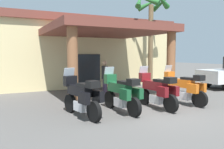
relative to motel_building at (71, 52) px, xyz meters
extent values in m
plane|color=#514F4C|center=(-0.10, -10.08, -2.28)|extent=(80.00, 80.00, 0.00)
cube|color=beige|center=(0.01, 0.18, -0.26)|extent=(13.29, 6.81, 4.03)
cube|color=#1E2328|center=(-0.11, -3.06, -1.23)|extent=(1.80, 0.16, 2.10)
cube|color=brown|center=(-0.20, -5.69, 1.02)|extent=(5.74, 5.58, 0.35)
cylinder|color=brown|center=(-2.65, -7.90, -0.72)|extent=(0.40, 0.40, 3.12)
cylinder|color=brown|center=(2.10, -8.06, -0.72)|extent=(0.40, 0.40, 3.12)
cube|color=brown|center=(0.01, 0.18, 1.97)|extent=(13.71, 7.22, 0.44)
cylinder|color=black|center=(-2.91, -8.35, -1.95)|extent=(0.24, 0.67, 0.66)
cylinder|color=black|center=(-2.67, -9.88, -1.95)|extent=(0.24, 0.67, 0.66)
cube|color=silver|center=(-2.79, -9.14, -1.91)|extent=(0.40, 0.60, 0.32)
cube|color=black|center=(-2.81, -8.99, -1.40)|extent=(0.48, 1.18, 0.34)
cube|color=black|center=(-2.75, -9.33, -1.18)|extent=(0.37, 0.64, 0.10)
cube|color=black|center=(-2.91, -8.37, -1.13)|extent=(0.47, 0.31, 0.36)
cube|color=#B2BCC6|center=(-2.92, -8.29, -0.85)|extent=(0.41, 0.18, 0.36)
cube|color=black|center=(-2.95, -9.77, -1.52)|extent=(0.25, 0.46, 0.36)
cube|color=black|center=(-2.43, -9.69, -1.52)|extent=(0.25, 0.46, 0.36)
cube|color=black|center=(-2.67, -9.83, -1.11)|extent=(0.41, 0.37, 0.22)
cylinder|color=black|center=(-1.33, -8.42, -1.95)|extent=(0.18, 0.67, 0.66)
cylinder|color=black|center=(-1.25, -9.97, -1.95)|extent=(0.18, 0.67, 0.66)
cube|color=silver|center=(-1.29, -9.22, -1.91)|extent=(0.35, 0.58, 0.32)
cube|color=#19512D|center=(-1.30, -9.07, -1.40)|extent=(0.36, 1.16, 0.34)
cube|color=black|center=(-1.28, -9.42, -1.18)|extent=(0.31, 0.61, 0.10)
cube|color=#19512D|center=(-1.33, -8.44, -1.13)|extent=(0.45, 0.26, 0.36)
cube|color=#B2BCC6|center=(-1.34, -8.36, -0.85)|extent=(0.41, 0.14, 0.36)
cube|color=#19512D|center=(-1.52, -9.84, -1.52)|extent=(0.20, 0.45, 0.36)
cube|color=#19512D|center=(-1.00, -9.81, -1.52)|extent=(0.20, 0.45, 0.36)
cube|color=black|center=(-1.25, -9.92, -1.11)|extent=(0.38, 0.34, 0.22)
cylinder|color=black|center=(0.19, -8.58, -1.95)|extent=(0.15, 0.66, 0.66)
cylinder|color=black|center=(0.22, -10.13, -1.95)|extent=(0.15, 0.66, 0.66)
cube|color=silver|center=(0.21, -9.38, -1.91)|extent=(0.33, 0.57, 0.32)
cube|color=maroon|center=(0.20, -9.23, -1.40)|extent=(0.32, 1.16, 0.34)
cube|color=black|center=(0.21, -9.58, -1.18)|extent=(0.29, 0.60, 0.10)
cube|color=maroon|center=(0.19, -8.60, -1.13)|extent=(0.44, 0.25, 0.36)
cube|color=#B2BCC6|center=(0.19, -8.52, -0.85)|extent=(0.40, 0.13, 0.36)
cube|color=maroon|center=(-0.04, -9.99, -1.52)|extent=(0.19, 0.44, 0.36)
cube|color=maroon|center=(0.48, -9.98, -1.52)|extent=(0.19, 0.44, 0.36)
cube|color=black|center=(0.22, -10.08, -1.11)|extent=(0.37, 0.33, 0.22)
cylinder|color=black|center=(1.60, -8.51, -1.95)|extent=(0.22, 0.67, 0.66)
cylinder|color=black|center=(1.80, -10.05, -1.95)|extent=(0.22, 0.67, 0.66)
cube|color=silver|center=(1.70, -9.30, -1.91)|extent=(0.39, 0.60, 0.32)
cube|color=orange|center=(1.68, -9.15, -1.40)|extent=(0.44, 1.18, 0.34)
cube|color=black|center=(1.73, -9.50, -1.18)|extent=(0.35, 0.63, 0.10)
cube|color=orange|center=(1.60, -8.53, -1.13)|extent=(0.47, 0.29, 0.36)
cube|color=#B2BCC6|center=(1.59, -8.45, -0.85)|extent=(0.41, 0.17, 0.36)
cube|color=orange|center=(1.52, -9.93, -1.52)|extent=(0.23, 0.46, 0.36)
cube|color=orange|center=(2.04, -9.86, -1.52)|extent=(0.23, 0.46, 0.36)
cube|color=black|center=(1.79, -10.00, -1.11)|extent=(0.40, 0.36, 0.22)
cylinder|color=#3F334C|center=(-0.40, -6.21, -1.84)|extent=(0.14, 0.14, 0.89)
cylinder|color=#3F334C|center=(-0.38, -6.04, -1.84)|extent=(0.14, 0.14, 0.89)
cylinder|color=#262626|center=(-0.39, -6.13, -1.08)|extent=(0.32, 0.32, 0.63)
cylinder|color=#262626|center=(-0.41, -6.34, -1.05)|extent=(0.09, 0.09, 0.60)
cylinder|color=#262626|center=(-0.37, -5.91, -1.05)|extent=(0.09, 0.09, 0.60)
sphere|color=tan|center=(-0.39, -6.13, -0.62)|extent=(0.24, 0.24, 0.24)
cylinder|color=black|center=(6.89, -6.22, -1.88)|extent=(0.83, 0.36, 0.80)
cylinder|color=brown|center=(3.94, -4.16, 0.35)|extent=(0.31, 0.31, 5.25)
cone|color=#236028|center=(4.70, -4.18, 3.11)|extent=(0.39, 1.57, 0.81)
cone|color=#236028|center=(4.25, -3.46, 3.18)|extent=(1.54, 0.94, 1.01)
cone|color=#236028|center=(3.38, -3.65, 3.24)|extent=(1.24, 1.31, 1.18)
cone|color=#236028|center=(3.32, -4.60, 3.13)|extent=(1.19, 1.48, 0.87)
cone|color=#236028|center=(4.20, -4.88, 3.15)|extent=(1.57, 0.86, 0.92)
camera|label=1|loc=(-5.56, -16.32, -0.20)|focal=37.40mm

